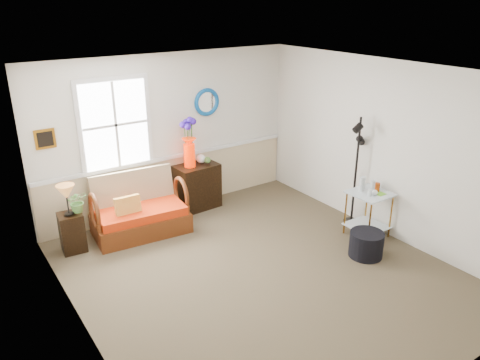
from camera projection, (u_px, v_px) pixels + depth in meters
floor at (260, 272)px, 6.19m from camera, size 4.50×5.00×0.01m
ceiling at (264, 73)px, 5.23m from camera, size 4.50×5.00×0.01m
walls at (262, 181)px, 5.71m from camera, size 4.51×5.01×2.60m
wainscot at (173, 183)px, 7.92m from camera, size 4.46×0.02×0.90m
chair_rail at (172, 157)px, 7.74m from camera, size 4.46×0.04×0.06m
window at (115, 125)px, 7.02m from camera, size 1.14×0.06×1.44m
picture at (45, 139)px, 6.51m from camera, size 0.28×0.03×0.28m
mirror at (207, 102)px, 7.81m from camera, size 0.47×0.07×0.47m
loveseat at (140, 205)px, 7.06m from camera, size 1.46×0.92×0.91m
throw_pillow at (128, 209)px, 6.88m from camera, size 0.38×0.10×0.38m
lamp_stand at (72, 232)px, 6.62m from camera, size 0.35×0.35×0.57m
table_lamp at (67, 200)px, 6.40m from camera, size 0.30×0.30×0.45m
potted_plant at (78, 204)px, 6.54m from camera, size 0.33×0.36×0.25m
cabinet at (197, 186)px, 7.96m from camera, size 0.74×0.50×0.77m
flower_vase at (189, 143)px, 7.60m from camera, size 0.25×0.25×0.81m
side_table at (368, 214)px, 7.02m from camera, size 0.55×0.55×0.70m
tabletop_items at (371, 185)px, 6.88m from camera, size 0.39×0.39×0.23m
floor_lamp at (356, 172)px, 7.22m from camera, size 0.28×0.28×1.74m
ottoman at (366, 244)px, 6.51m from camera, size 0.61×0.61×0.36m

